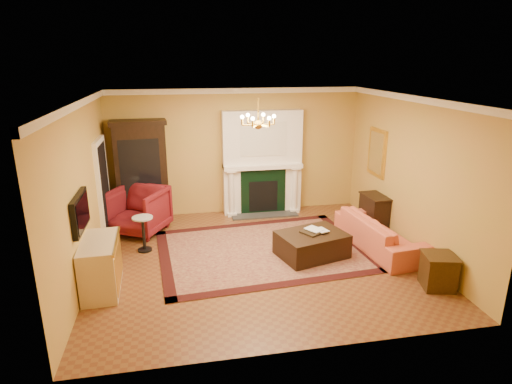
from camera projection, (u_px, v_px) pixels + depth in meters
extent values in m
cube|color=brown|center=(258.00, 259.00, 8.16)|extent=(6.00, 5.50, 0.02)
cube|color=white|center=(258.00, 98.00, 7.26)|extent=(6.00, 5.50, 0.02)
cube|color=#C99148|center=(236.00, 152.00, 10.30)|extent=(6.00, 0.02, 3.00)
cube|color=#C99148|center=(302.00, 246.00, 5.12)|extent=(6.00, 0.02, 3.00)
cube|color=#C99148|center=(82.00, 192.00, 7.17)|extent=(0.02, 5.50, 3.00)
cube|color=#C99148|center=(411.00, 175.00, 8.24)|extent=(0.02, 5.50, 3.00)
cube|color=white|center=(262.00, 162.00, 10.32)|extent=(1.90, 0.32, 2.50)
cube|color=silver|center=(264.00, 139.00, 9.98)|extent=(1.10, 0.01, 0.80)
cube|color=black|center=(263.00, 192.00, 10.37)|extent=(1.10, 0.02, 1.10)
cube|color=black|center=(263.00, 196.00, 10.39)|extent=(0.70, 0.02, 0.75)
cube|color=#333333|center=(264.00, 214.00, 10.41)|extent=(1.60, 0.50, 0.04)
cube|color=white|center=(262.00, 166.00, 10.28)|extent=(1.90, 0.44, 0.10)
cylinder|color=white|center=(231.00, 192.00, 10.21)|extent=(0.14, 0.14, 1.18)
cylinder|color=white|center=(294.00, 189.00, 10.48)|extent=(0.14, 0.14, 1.18)
cube|color=white|center=(236.00, 91.00, 9.82)|extent=(6.00, 0.08, 0.12)
cube|color=white|center=(75.00, 105.00, 6.75)|extent=(0.08, 5.50, 0.12)
cube|color=white|center=(417.00, 99.00, 7.80)|extent=(0.08, 5.50, 0.12)
cube|color=white|center=(103.00, 189.00, 8.91)|extent=(0.08, 1.05, 2.10)
cube|color=black|center=(105.00, 190.00, 8.93)|extent=(0.02, 0.85, 1.95)
cube|color=black|center=(80.00, 212.00, 6.67)|extent=(0.08, 0.95, 0.58)
cube|color=black|center=(83.00, 212.00, 6.67)|extent=(0.01, 0.85, 0.48)
cube|color=gold|center=(377.00, 152.00, 9.50)|extent=(0.05, 0.76, 1.05)
cube|color=white|center=(376.00, 153.00, 9.50)|extent=(0.01, 0.62, 0.90)
cylinder|color=gold|center=(258.00, 110.00, 7.32)|extent=(0.03, 0.03, 0.40)
sphere|color=gold|center=(258.00, 125.00, 7.40)|extent=(0.16, 0.16, 0.16)
sphere|color=#FFE5B2|center=(274.00, 116.00, 7.40)|extent=(0.07, 0.07, 0.07)
sphere|color=#FFE5B2|center=(263.00, 115.00, 7.61)|extent=(0.07, 0.07, 0.07)
sphere|color=#FFE5B2|center=(248.00, 115.00, 7.56)|extent=(0.07, 0.07, 0.07)
sphere|color=#FFE5B2|center=(242.00, 117.00, 7.30)|extent=(0.07, 0.07, 0.07)
sphere|color=#FFE5B2|center=(253.00, 119.00, 7.10)|extent=(0.07, 0.07, 0.07)
sphere|color=#FFE5B2|center=(269.00, 118.00, 7.15)|extent=(0.07, 0.07, 0.07)
cube|color=#4F101F|center=(263.00, 250.00, 8.50)|extent=(4.23, 3.31, 0.02)
cube|color=black|center=(142.00, 174.00, 9.76)|extent=(1.17, 0.63, 2.25)
imported|color=maroon|center=(138.00, 208.00, 9.23)|extent=(1.42, 1.39, 1.10)
cylinder|color=black|center=(145.00, 250.00, 8.48)|extent=(0.28, 0.28, 0.04)
cylinder|color=black|center=(144.00, 234.00, 8.38)|extent=(0.06, 0.06, 0.64)
cylinder|color=white|center=(142.00, 218.00, 8.28)|extent=(0.40, 0.40, 0.03)
cube|color=beige|center=(101.00, 266.00, 6.94)|extent=(0.59, 1.18, 0.86)
imported|color=#D05C42|center=(380.00, 228.00, 8.49)|extent=(0.86, 2.27, 0.87)
cube|color=#3A250F|center=(438.00, 272.00, 7.04)|extent=(0.58, 0.58, 0.56)
cube|color=black|center=(374.00, 214.00, 9.40)|extent=(0.43, 0.72, 0.78)
cube|color=black|center=(312.00, 244.00, 8.18)|extent=(1.42, 1.19, 0.46)
cube|color=black|center=(314.00, 231.00, 8.16)|extent=(0.56, 0.53, 0.03)
imported|color=gray|center=(310.00, 224.00, 8.06)|extent=(0.22, 0.15, 0.32)
imported|color=gray|center=(318.00, 225.00, 8.07)|extent=(0.19, 0.08, 0.27)
cylinder|color=gray|center=(238.00, 163.00, 10.15)|extent=(0.12, 0.12, 0.10)
cone|color=#103E19|center=(238.00, 153.00, 10.07)|extent=(0.18, 0.18, 0.38)
cylinder|color=gray|center=(287.00, 161.00, 10.36)|extent=(0.10, 0.10, 0.09)
cone|color=#103E19|center=(287.00, 153.00, 10.30)|extent=(0.15, 0.15, 0.32)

